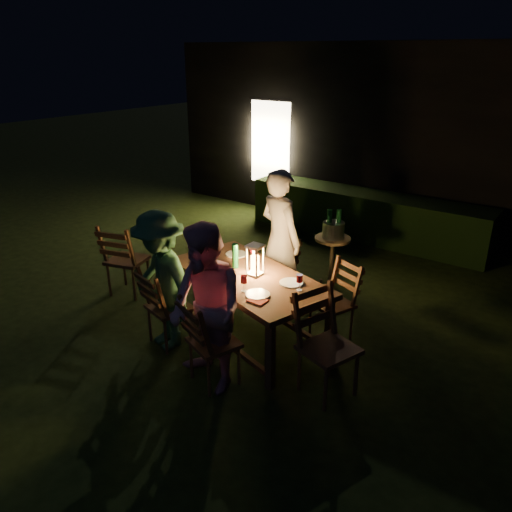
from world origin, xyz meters
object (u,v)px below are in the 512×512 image
Objects in this scene: chair_far_left at (276,284)px; lantern at (255,262)px; person_house_side at (280,239)px; ice_bucket at (333,230)px; person_opp_right at (206,310)px; bottle_bucket_b at (338,226)px; chair_near_right at (213,356)px; bottle_table at (235,256)px; chair_near_left at (169,320)px; chair_spare at (128,272)px; side_table at (333,243)px; dining_table at (249,281)px; person_opp_left at (162,281)px; chair_end at (326,363)px; bottle_bucket_a at (329,227)px; chair_far_right at (332,315)px.

lantern is (0.27, -0.83, 0.67)m from chair_far_left.
ice_bucket is at bearing -86.53° from person_house_side.
person_opp_right is 2.85m from bottle_bucket_b.
chair_near_right is 2.81m from ice_bucket.
chair_near_left is at bearing -121.47° from bottle_table.
chair_spare is 1.58× the size of side_table.
person_opp_right is (0.19, -0.92, 0.11)m from dining_table.
chair_end is at bearing 26.07° from person_opp_left.
bottle_table is 1.85m from ice_bucket.
bottle_table reaches higher than chair_near_left.
dining_table is 1.19× the size of person_house_side.
dining_table is at bearing 123.10° from chair_near_right.
chair_end is 3.56× the size of ice_bucket.
person_opp_right is 2.82m from side_table.
person_opp_right is 1.06× the size of person_opp_left.
person_opp_right is 5.17× the size of bottle_bucket_a.
chair_far_right is 2.90× the size of bottle_bucket_a.
person_opp_right is (0.85, -0.31, 0.53)m from chair_near_left.
chair_end is at bearing -63.31° from side_table.
lantern is at bearing -89.41° from side_table.
side_table is (-0.71, 1.32, 0.30)m from chair_far_right.
chair_spare is at bearing 171.67° from chair_near_left.
chair_far_right is at bearing -64.12° from bottle_bucket_b.
chair_far_left is at bearing 90.07° from person_opp_left.
person_house_side is (-0.40, 1.78, 0.59)m from chair_near_right.
person_house_side is 5.05× the size of lantern.
person_opp_left is (-0.87, 0.21, 0.48)m from chair_near_right.
bottle_table reaches higher than chair_end.
person_house_side is 0.85m from bottle_table.
person_house_side reaches higher than dining_table.
chair_end is at bearing 136.16° from chair_far_right.
chair_near_left reaches higher than dining_table.
person_house_side is at bearing 1.91° from chair_far_right.
bottle_bucket_a is (-0.76, 1.28, 0.54)m from chair_far_right.
chair_far_left is at bearing 11.11° from chair_spare.
bottle_table is at bearing -88.00° from chair_end.
lantern is 1.89m from side_table.
chair_spare is 2.91m from bottle_bucket_b.
person_opp_left is 2.59m from bottle_bucket_a.
person_opp_right reaches higher than chair_near_right.
chair_end reaches higher than chair_far_left.
person_house_side is 1.64m from person_opp_left.
lantern is at bearing 114.69° from person_opp_right.
person_opp_right is 2.49× the size of side_table.
chair_end reaches higher than chair_near_right.
dining_table is at bearing -91.31° from side_table.
person_house_side is 5.53× the size of bottle_bucket_b.
chair_near_right is 1.05× the size of chair_far_left.
bottle_bucket_b is at bearing 90.53° from person_opp_left.
person_house_side is (1.80, 0.96, 0.57)m from chair_spare.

